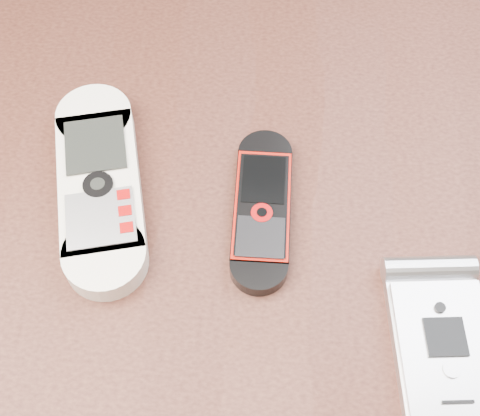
# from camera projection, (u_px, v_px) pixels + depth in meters

# --- Properties ---
(table) EXTENTS (1.20, 0.80, 0.75)m
(table) POSITION_uv_depth(u_px,v_px,m) (234.00, 277.00, 0.56)
(table) COLOR black
(table) RESTS_ON ground
(nokia_white) EXTENTS (0.09, 0.18, 0.02)m
(nokia_white) POSITION_uv_depth(u_px,v_px,m) (100.00, 184.00, 0.47)
(nokia_white) COLOR white
(nokia_white) RESTS_ON table
(nokia_black_red) EXTENTS (0.04, 0.13, 0.01)m
(nokia_black_red) POSITION_uv_depth(u_px,v_px,m) (262.00, 208.00, 0.46)
(nokia_black_red) COLOR black
(nokia_black_red) RESTS_ON table
(motorola_razr) EXTENTS (0.07, 0.12, 0.02)m
(motorola_razr) POSITION_uv_depth(u_px,v_px,m) (443.00, 346.00, 0.41)
(motorola_razr) COLOR #BBBBC0
(motorola_razr) RESTS_ON table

